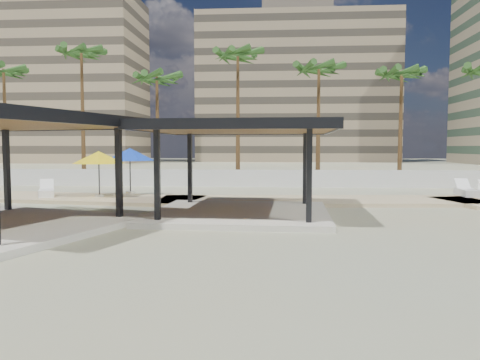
% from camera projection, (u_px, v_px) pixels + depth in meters
% --- Properties ---
extents(ground, '(200.00, 200.00, 0.00)m').
position_uv_depth(ground, '(281.00, 225.00, 16.71)').
color(ground, tan).
rests_on(ground, ground).
extents(promenade, '(44.45, 7.97, 0.24)m').
position_uv_depth(promenade, '(317.00, 200.00, 24.19)').
color(promenade, '#C6B284').
rests_on(promenade, ground).
extents(boundary_wall, '(56.00, 0.30, 1.20)m').
position_uv_depth(boundary_wall, '(278.00, 179.00, 32.59)').
color(boundary_wall, silver).
rests_on(boundary_wall, ground).
extents(building_west, '(34.00, 16.00, 32.40)m').
position_uv_depth(building_west, '(48.00, 80.00, 86.33)').
color(building_west, '#937F60').
rests_on(building_west, ground).
extents(building_mid, '(38.00, 16.00, 30.40)m').
position_uv_depth(building_mid, '(296.00, 89.00, 93.03)').
color(building_mid, '#847259').
rests_on(building_mid, ground).
extents(pavilion_central, '(7.65, 7.65, 3.73)m').
position_uv_depth(pavilion_central, '(240.00, 161.00, 18.81)').
color(pavilion_central, beige).
rests_on(pavilion_central, ground).
extents(pavilion_west, '(9.41, 9.41, 3.83)m').
position_uv_depth(pavilion_west, '(1.00, 162.00, 15.61)').
color(pavilion_west, beige).
rests_on(pavilion_west, ground).
extents(umbrella_b, '(3.45, 3.45, 2.39)m').
position_uv_depth(umbrella_b, '(99.00, 158.00, 24.52)').
color(umbrella_b, beige).
rests_on(umbrella_b, promenade).
extents(umbrella_f, '(3.23, 3.23, 2.55)m').
position_uv_depth(umbrella_f, '(130.00, 154.00, 26.22)').
color(umbrella_f, beige).
rests_on(umbrella_f, promenade).
extents(lounger_a, '(1.60, 2.34, 0.85)m').
position_uv_depth(lounger_a, '(47.00, 192.00, 24.96)').
color(lounger_a, white).
rests_on(lounger_a, promenade).
extents(lounger_c, '(0.93, 2.33, 0.86)m').
position_uv_depth(lounger_c, '(467.00, 192.00, 25.16)').
color(lounger_c, white).
rests_on(lounger_c, promenade).
extents(palm_a, '(3.00, 3.00, 9.45)m').
position_uv_depth(palm_a, '(4.00, 76.00, 35.85)').
color(palm_a, brown).
rests_on(palm_a, ground).
extents(palm_b, '(3.00, 3.00, 10.84)m').
position_uv_depth(palm_b, '(81.00, 58.00, 35.73)').
color(palm_b, brown).
rests_on(palm_b, ground).
extents(palm_c, '(3.00, 3.00, 8.70)m').
position_uv_depth(palm_c, '(157.00, 83.00, 34.84)').
color(palm_c, brown).
rests_on(palm_c, ground).
extents(palm_d, '(3.00, 3.00, 10.49)m').
position_uv_depth(palm_d, '(238.00, 61.00, 35.08)').
color(palm_d, brown).
rests_on(palm_d, ground).
extents(palm_e, '(3.00, 3.00, 9.34)m').
position_uv_depth(palm_e, '(319.00, 73.00, 34.23)').
color(palm_e, brown).
rests_on(palm_e, ground).
extents(palm_f, '(3.00, 3.00, 8.96)m').
position_uv_depth(palm_f, '(402.00, 78.00, 34.02)').
color(palm_f, brown).
rests_on(palm_f, ground).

